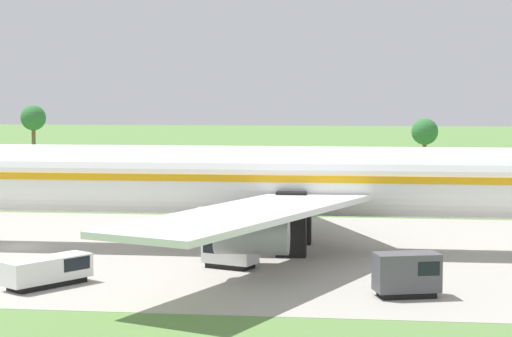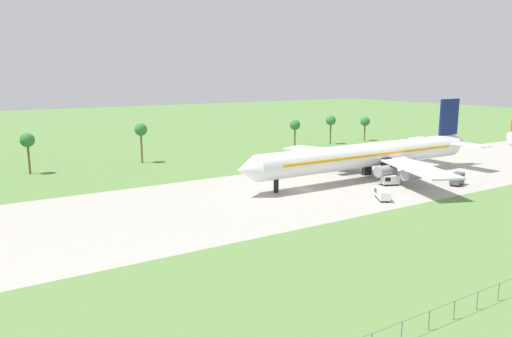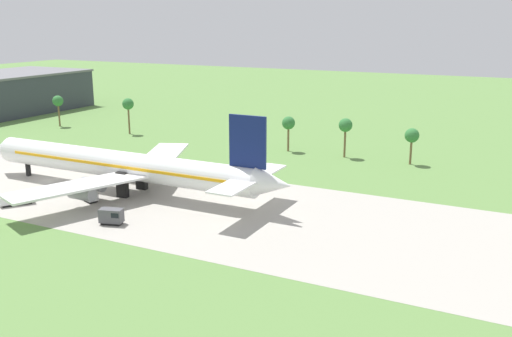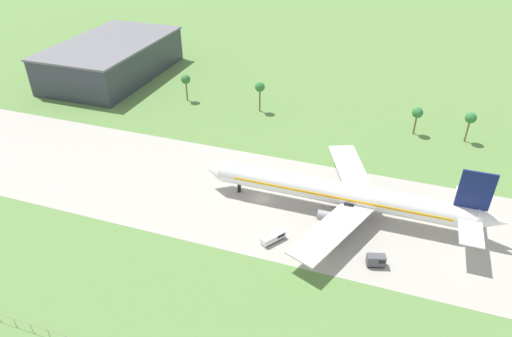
{
  "view_description": "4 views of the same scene",
  "coord_description": "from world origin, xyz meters",
  "views": [
    {
      "loc": [
        29.43,
        -75.11,
        13.09
      ],
      "look_at": [
        20.12,
        1.14,
        6.84
      ],
      "focal_mm": 65.0,
      "sensor_mm": 36.0,
      "label": 1
    },
    {
      "loc": [
        -67.47,
        -84.1,
        25.21
      ],
      "look_at": [
        -12.1,
        1.14,
        5.84
      ],
      "focal_mm": 35.0,
      "sensor_mm": 36.0,
      "label": 2
    },
    {
      "loc": [
        97.69,
        -89.9,
        35.38
      ],
      "look_at": [
        52.34,
        1.14,
        8.71
      ],
      "focal_mm": 40.0,
      "sensor_mm": 36.0,
      "label": 3
    },
    {
      "loc": [
        30.89,
        -94.78,
        73.33
      ],
      "look_at": [
        -3.4,
        5.0,
        6.0
      ],
      "focal_mm": 32.0,
      "sensor_mm": 36.0,
      "label": 4
    }
  ],
  "objects": [
    {
      "name": "taxiway_strip",
      "position": [
        0.0,
        0.0,
        0.01
      ],
      "size": [
        320.0,
        44.0,
        0.02
      ],
      "color": "#A8A399",
      "rests_on": "ground_plane"
    },
    {
      "name": "baggage_tug",
      "position": [
        19.06,
        -7.17,
        1.24
      ],
      "size": [
        4.39,
        3.3,
        2.29
      ],
      "color": "black",
      "rests_on": "ground_plane"
    },
    {
      "name": "jet_airliner",
      "position": [
        21.76,
        1.14,
        5.78
      ],
      "size": [
        76.24,
        54.49,
        18.5
      ],
      "color": "white",
      "rests_on": "ground_plane"
    },
    {
      "name": "fuel_truck",
      "position": [
        8.01,
        -15.13,
        1.1
      ],
      "size": [
        5.2,
        6.33,
        2.0
      ],
      "color": "black",
      "rests_on": "ground_plane"
    },
    {
      "name": "ground_plane",
      "position": [
        0.0,
        0.0,
        0.0
      ],
      "size": [
        600.0,
        600.0,
        0.0
      ],
      "primitive_type": "plane",
      "color": "#5B8442"
    },
    {
      "name": "palm_tree_row",
      "position": [
        18.75,
        52.02,
        8.23
      ],
      "size": [
        121.91,
        3.6,
        11.41
      ],
      "color": "brown",
      "rests_on": "ground_plane"
    },
    {
      "name": "terminal_building",
      "position": [
        -89.76,
        65.63,
        7.6
      ],
      "size": [
        36.72,
        61.2,
        15.16
      ],
      "color": "#333842",
      "rests_on": "ground_plane"
    },
    {
      "name": "catering_van",
      "position": [
        32.05,
        -15.62,
        1.53
      ],
      "size": [
        4.5,
        3.05,
        2.86
      ],
      "color": "black",
      "rests_on": "ground_plane"
    }
  ]
}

